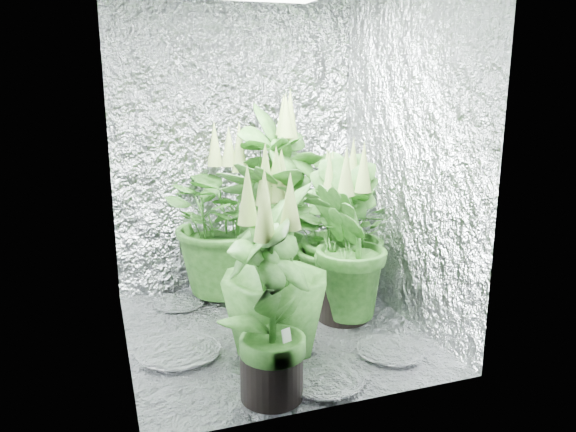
# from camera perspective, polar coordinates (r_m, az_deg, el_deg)

# --- Properties ---
(ground) EXTENTS (1.60, 1.60, 0.00)m
(ground) POSITION_cam_1_polar(r_m,az_deg,el_deg) (3.26, -1.47, -11.60)
(ground) COLOR silver
(ground) RESTS_ON ground
(walls) EXTENTS (1.62, 1.62, 2.00)m
(walls) POSITION_cam_1_polar(r_m,az_deg,el_deg) (2.97, -1.59, 6.09)
(walls) COLOR silver
(walls) RESTS_ON ground
(plant_a) EXTENTS (1.18, 1.18, 1.13)m
(plant_a) POSITION_cam_1_polar(r_m,az_deg,el_deg) (3.64, -6.25, 0.01)
(plant_a) COLOR black
(plant_a) RESTS_ON ground
(plant_b) EXTENTS (0.89, 0.89, 1.32)m
(plant_b) POSITION_cam_1_polar(r_m,az_deg,el_deg) (3.60, -0.88, 1.26)
(plant_b) COLOR black
(plant_b) RESTS_ON ground
(plant_c) EXTENTS (0.69, 0.69, 1.05)m
(plant_c) POSITION_cam_1_polar(r_m,az_deg,el_deg) (3.27, 5.76, -2.70)
(plant_c) COLOR black
(plant_c) RESTS_ON ground
(plant_d) EXTENTS (0.78, 0.78, 1.10)m
(plant_d) POSITION_cam_1_polar(r_m,az_deg,el_deg) (2.81, -1.35, -4.90)
(plant_d) COLOR black
(plant_d) RESTS_ON ground
(plant_e) EXTENTS (0.87, 0.87, 0.98)m
(plant_e) POSITION_cam_1_polar(r_m,az_deg,el_deg) (3.52, 5.07, -1.64)
(plant_e) COLOR black
(plant_e) RESTS_ON ground
(plant_f) EXTENTS (0.62, 0.62, 1.05)m
(plant_f) POSITION_cam_1_polar(r_m,az_deg,el_deg) (2.45, -1.74, -8.28)
(plant_f) COLOR black
(plant_f) RESTS_ON ground
(circulation_fan) EXTENTS (0.13, 0.27, 0.31)m
(circulation_fan) POSITION_cam_1_polar(r_m,az_deg,el_deg) (3.73, 6.02, -6.08)
(circulation_fan) COLOR black
(circulation_fan) RESTS_ON ground
(plant_label) EXTENTS (0.05, 0.03, 0.07)m
(plant_label) POSITION_cam_1_polar(r_m,az_deg,el_deg) (2.51, -0.15, -12.16)
(plant_label) COLOR white
(plant_label) RESTS_ON plant_f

